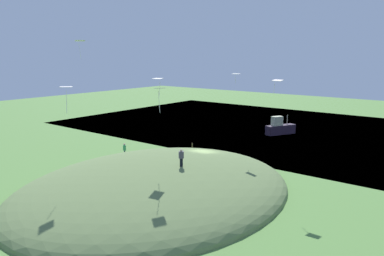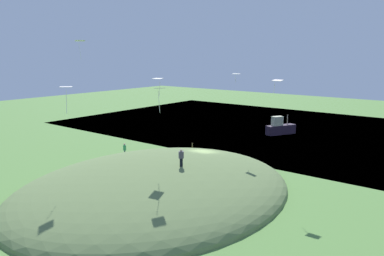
{
  "view_description": "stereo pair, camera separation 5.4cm",
  "coord_description": "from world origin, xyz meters",
  "px_view_note": "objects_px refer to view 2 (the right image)",
  "views": [
    {
      "loc": [
        32.77,
        23.91,
        12.46
      ],
      "look_at": [
        3.42,
        1.01,
        5.13
      ],
      "focal_mm": 35.01,
      "sensor_mm": 36.0,
      "label": 1
    },
    {
      "loc": [
        32.74,
        23.95,
        12.46
      ],
      "look_at": [
        3.42,
        1.01,
        5.13
      ],
      "focal_mm": 35.01,
      "sensor_mm": 36.0,
      "label": 2
    }
  ],
  "objects_px": {
    "boat_on_lake": "(280,128)",
    "kite_7": "(66,89)",
    "kite_1": "(80,42)",
    "kite_2": "(236,74)",
    "person_on_hilltop": "(125,148)",
    "person_walking_path": "(181,156)",
    "kite_0": "(158,79)",
    "kite_3": "(160,90)",
    "kite_6": "(278,81)",
    "mooring_post": "(192,147)"
  },
  "relations": [
    {
      "from": "boat_on_lake",
      "to": "kite_7",
      "type": "bearing_deg",
      "value": 26.81
    },
    {
      "from": "boat_on_lake",
      "to": "kite_1",
      "type": "distance_m",
      "value": 35.46
    },
    {
      "from": "boat_on_lake",
      "to": "kite_2",
      "type": "height_order",
      "value": "kite_2"
    },
    {
      "from": "person_on_hilltop",
      "to": "kite_7",
      "type": "height_order",
      "value": "kite_7"
    },
    {
      "from": "person_walking_path",
      "to": "kite_0",
      "type": "xyz_separation_m",
      "value": [
        -0.2,
        -2.95,
        6.86
      ]
    },
    {
      "from": "kite_3",
      "to": "kite_1",
      "type": "bearing_deg",
      "value": -79.64
    },
    {
      "from": "kite_0",
      "to": "kite_3",
      "type": "distance_m",
      "value": 3.52
    },
    {
      "from": "kite_6",
      "to": "person_on_hilltop",
      "type": "bearing_deg",
      "value": -84.68
    },
    {
      "from": "person_on_hilltop",
      "to": "kite_1",
      "type": "xyz_separation_m",
      "value": [
        8.45,
        3.9,
        12.54
      ]
    },
    {
      "from": "kite_3",
      "to": "kite_7",
      "type": "xyz_separation_m",
      "value": [
        7.13,
        -2.89,
        0.46
      ]
    },
    {
      "from": "kite_1",
      "to": "kite_6",
      "type": "bearing_deg",
      "value": 123.85
    },
    {
      "from": "kite_7",
      "to": "mooring_post",
      "type": "distance_m",
      "value": 23.51
    },
    {
      "from": "person_on_hilltop",
      "to": "kite_6",
      "type": "height_order",
      "value": "kite_6"
    },
    {
      "from": "person_on_hilltop",
      "to": "kite_3",
      "type": "relative_size",
      "value": 0.8
    },
    {
      "from": "kite_6",
      "to": "mooring_post",
      "type": "height_order",
      "value": "kite_6"
    },
    {
      "from": "kite_3",
      "to": "kite_7",
      "type": "distance_m",
      "value": 7.71
    },
    {
      "from": "kite_7",
      "to": "person_on_hilltop",
      "type": "bearing_deg",
      "value": -145.56
    },
    {
      "from": "kite_0",
      "to": "mooring_post",
      "type": "xyz_separation_m",
      "value": [
        -11.54,
        -4.92,
        -9.62
      ]
    },
    {
      "from": "boat_on_lake",
      "to": "person_walking_path",
      "type": "distance_m",
      "value": 29.22
    },
    {
      "from": "person_on_hilltop",
      "to": "kite_6",
      "type": "distance_m",
      "value": 21.25
    },
    {
      "from": "person_walking_path",
      "to": "kite_1",
      "type": "xyz_separation_m",
      "value": [
        3.78,
        -9.08,
        10.29
      ]
    },
    {
      "from": "person_on_hilltop",
      "to": "kite_3",
      "type": "xyz_separation_m",
      "value": [
        6.88,
        12.49,
        8.42
      ]
    },
    {
      "from": "kite_2",
      "to": "kite_3",
      "type": "height_order",
      "value": "kite_2"
    },
    {
      "from": "boat_on_lake",
      "to": "mooring_post",
      "type": "bearing_deg",
      "value": 12.51
    },
    {
      "from": "kite_1",
      "to": "kite_7",
      "type": "height_order",
      "value": "kite_1"
    },
    {
      "from": "kite_0",
      "to": "mooring_post",
      "type": "bearing_deg",
      "value": -156.93
    },
    {
      "from": "kite_2",
      "to": "kite_6",
      "type": "distance_m",
      "value": 7.91
    },
    {
      "from": "kite_7",
      "to": "kite_6",
      "type": "bearing_deg",
      "value": 148.84
    },
    {
      "from": "kite_1",
      "to": "kite_6",
      "type": "xyz_separation_m",
      "value": [
        -10.23,
        15.26,
        -3.54
      ]
    },
    {
      "from": "kite_6",
      "to": "kite_7",
      "type": "distance_m",
      "value": 18.46
    },
    {
      "from": "person_on_hilltop",
      "to": "kite_2",
      "type": "relative_size",
      "value": 1.64
    },
    {
      "from": "kite_3",
      "to": "person_walking_path",
      "type": "bearing_deg",
      "value": 167.68
    },
    {
      "from": "kite_7",
      "to": "kite_1",
      "type": "bearing_deg",
      "value": -134.25
    },
    {
      "from": "kite_2",
      "to": "kite_3",
      "type": "relative_size",
      "value": 0.49
    },
    {
      "from": "kite_7",
      "to": "boat_on_lake",
      "type": "bearing_deg",
      "value": -179.65
    },
    {
      "from": "person_walking_path",
      "to": "mooring_post",
      "type": "bearing_deg",
      "value": 73.89
    },
    {
      "from": "kite_2",
      "to": "mooring_post",
      "type": "bearing_deg",
      "value": -100.41
    },
    {
      "from": "kite_0",
      "to": "kite_6",
      "type": "relative_size",
      "value": 1.32
    },
    {
      "from": "kite_0",
      "to": "kite_6",
      "type": "bearing_deg",
      "value": 124.41
    },
    {
      "from": "kite_6",
      "to": "person_walking_path",
      "type": "bearing_deg",
      "value": -43.78
    },
    {
      "from": "boat_on_lake",
      "to": "kite_6",
      "type": "bearing_deg",
      "value": 50.01
    },
    {
      "from": "kite_0",
      "to": "kite_2",
      "type": "bearing_deg",
      "value": 167.37
    },
    {
      "from": "kite_7",
      "to": "mooring_post",
      "type": "height_order",
      "value": "kite_7"
    },
    {
      "from": "person_walking_path",
      "to": "mooring_post",
      "type": "xyz_separation_m",
      "value": [
        -11.74,
        -7.86,
        -2.75
      ]
    },
    {
      "from": "mooring_post",
      "to": "kite_1",
      "type": "bearing_deg",
      "value": -4.47
    },
    {
      "from": "person_on_hilltop",
      "to": "kite_6",
      "type": "xyz_separation_m",
      "value": [
        -1.78,
        19.16,
        9.01
      ]
    },
    {
      "from": "kite_2",
      "to": "person_walking_path",
      "type": "bearing_deg",
      "value": 3.6
    },
    {
      "from": "person_on_hilltop",
      "to": "kite_0",
      "type": "bearing_deg",
      "value": 5.54
    },
    {
      "from": "kite_6",
      "to": "kite_1",
      "type": "bearing_deg",
      "value": -56.15
    },
    {
      "from": "boat_on_lake",
      "to": "kite_2",
      "type": "xyz_separation_m",
      "value": [
        18.48,
        2.94,
        9.3
      ]
    }
  ]
}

